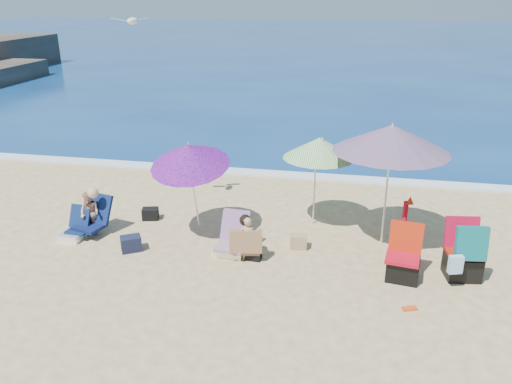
% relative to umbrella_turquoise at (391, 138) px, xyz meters
% --- Properties ---
extents(ground, '(120.00, 120.00, 0.00)m').
position_rel_umbrella_turquoise_xyz_m(ground, '(-2.10, -1.47, -2.14)').
color(ground, '#D8BC84').
rests_on(ground, ground).
extents(sea, '(120.00, 80.00, 0.12)m').
position_rel_umbrella_turquoise_xyz_m(sea, '(-2.10, 43.53, -2.19)').
color(sea, navy).
rests_on(sea, ground).
extents(foam, '(120.00, 0.50, 0.04)m').
position_rel_umbrella_turquoise_xyz_m(foam, '(-2.10, 3.63, -2.12)').
color(foam, white).
rests_on(foam, ground).
extents(umbrella_turquoise, '(2.37, 2.37, 2.43)m').
position_rel_umbrella_turquoise_xyz_m(umbrella_turquoise, '(0.00, 0.00, 0.00)').
color(umbrella_turquoise, silver).
rests_on(umbrella_turquoise, ground).
extents(umbrella_striped, '(1.78, 1.78, 1.94)m').
position_rel_umbrella_turquoise_xyz_m(umbrella_striped, '(-1.33, 0.65, -0.44)').
color(umbrella_striped, silver).
rests_on(umbrella_striped, ground).
extents(umbrella_blue, '(1.63, 1.69, 2.10)m').
position_rel_umbrella_turquoise_xyz_m(umbrella_blue, '(-3.71, -0.40, -0.42)').
color(umbrella_blue, white).
rests_on(umbrella_blue, ground).
extents(furled_umbrella, '(0.18, 0.14, 1.22)m').
position_rel_umbrella_turquoise_xyz_m(furled_umbrella, '(0.35, -0.44, -1.47)').
color(furled_umbrella, red).
rests_on(furled_umbrella, ground).
extents(chair_navy, '(0.56, 0.63, 0.61)m').
position_rel_umbrella_turquoise_xyz_m(chair_navy, '(-6.00, -0.87, -1.98)').
color(chair_navy, '#0B1E40').
rests_on(chair_navy, ground).
extents(chair_rainbow, '(0.63, 0.77, 0.77)m').
position_rel_umbrella_turquoise_xyz_m(chair_rainbow, '(-2.78, -0.87, -1.93)').
color(chair_rainbow, '#E46450').
rests_on(chair_rainbow, ground).
extents(camp_chair_left, '(0.64, 0.65, 0.97)m').
position_rel_umbrella_turquoise_xyz_m(camp_chair_left, '(0.31, -1.21, -1.85)').
color(camp_chair_left, red).
rests_on(camp_chair_left, ground).
extents(camp_chair_right, '(0.66, 0.91, 1.06)m').
position_rel_umbrella_turquoise_xyz_m(camp_chair_right, '(1.31, -1.00, -1.76)').
color(camp_chair_right, '#9D1C0B').
rests_on(camp_chair_right, ground).
extents(person_center, '(0.62, 0.54, 0.86)m').
position_rel_umbrella_turquoise_xyz_m(person_center, '(-2.45, -1.10, -1.72)').
color(person_center, tan).
rests_on(person_center, ground).
extents(person_left, '(0.74, 0.80, 1.00)m').
position_rel_umbrella_turquoise_xyz_m(person_left, '(-5.75, -0.62, -1.68)').
color(person_left, tan).
rests_on(person_left, ground).
extents(bag_navy_a, '(0.46, 0.42, 0.29)m').
position_rel_umbrella_turquoise_xyz_m(bag_navy_a, '(-4.68, -1.17, -1.99)').
color(bag_navy_a, '#171A32').
rests_on(bag_navy_a, ground).
extents(bag_black_a, '(0.39, 0.32, 0.25)m').
position_rel_umbrella_turquoise_xyz_m(bag_black_a, '(-4.87, 0.26, -2.02)').
color(bag_black_a, black).
rests_on(bag_black_a, ground).
extents(bag_tan, '(0.33, 0.25, 0.27)m').
position_rel_umbrella_turquoise_xyz_m(bag_tan, '(-1.57, -0.46, -2.00)').
color(bag_tan, '#9E825A').
rests_on(bag_tan, ground).
extents(bag_black_b, '(0.30, 0.23, 0.22)m').
position_rel_umbrella_turquoise_xyz_m(bag_black_b, '(-2.33, -1.06, -2.03)').
color(bag_black_b, black).
rests_on(bag_black_b, ground).
extents(orange_item, '(0.25, 0.18, 0.03)m').
position_rel_umbrella_turquoise_xyz_m(orange_item, '(0.37, -2.16, -2.12)').
color(orange_item, '#D74616').
rests_on(orange_item, ground).
extents(seagull, '(0.66, 0.52, 0.13)m').
position_rel_umbrella_turquoise_xyz_m(seagull, '(-4.94, 0.32, 1.95)').
color(seagull, silver).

